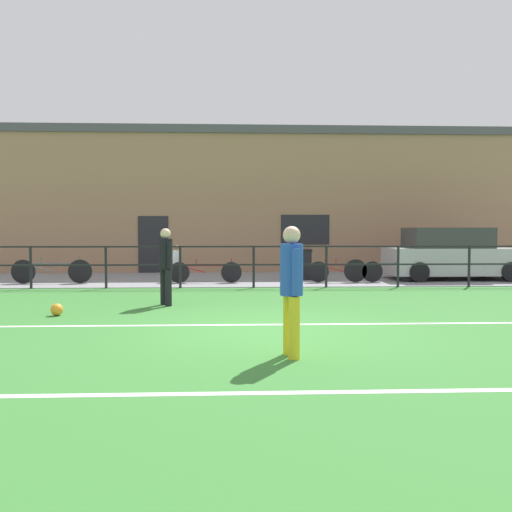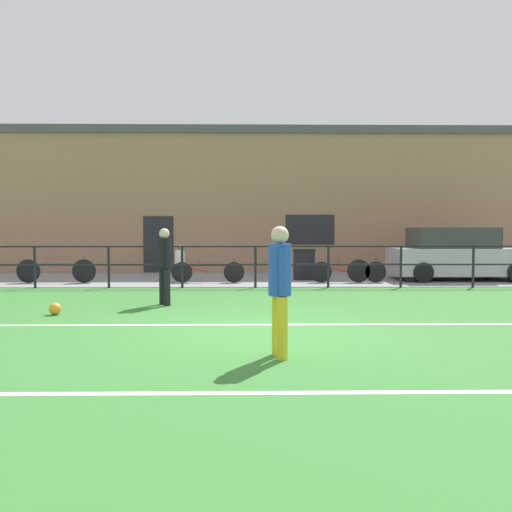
# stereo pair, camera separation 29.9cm
# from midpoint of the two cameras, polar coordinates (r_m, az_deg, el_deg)

# --- Properties ---
(ground) EXTENTS (60.00, 44.00, 0.04)m
(ground) POSITION_cam_midpoint_polar(r_m,az_deg,el_deg) (8.11, 0.19, -8.38)
(ground) COLOR #387A33
(field_line_touchline) EXTENTS (36.00, 0.11, 0.00)m
(field_line_touchline) POSITION_cam_midpoint_polar(r_m,az_deg,el_deg) (8.55, 0.05, -7.65)
(field_line_touchline) COLOR white
(field_line_touchline) RESTS_ON ground
(field_line_hash) EXTENTS (36.00, 0.11, 0.00)m
(field_line_hash) POSITION_cam_midpoint_polar(r_m,az_deg,el_deg) (5.08, 1.76, -14.97)
(field_line_hash) COLOR white
(field_line_hash) RESTS_ON ground
(pavement_strip) EXTENTS (48.00, 5.00, 0.02)m
(pavement_strip) POSITION_cam_midpoint_polar(r_m,az_deg,el_deg) (16.52, -1.09, -2.56)
(pavement_strip) COLOR gray
(pavement_strip) RESTS_ON ground
(perimeter_fence) EXTENTS (36.07, 0.07, 1.15)m
(perimeter_fence) POSITION_cam_midpoint_polar(r_m,az_deg,el_deg) (13.98, -0.88, -0.50)
(perimeter_fence) COLOR black
(perimeter_fence) RESTS_ON ground
(clubhouse_facade) EXTENTS (28.00, 2.56, 5.44)m
(clubhouse_facade) POSITION_cam_midpoint_polar(r_m,az_deg,el_deg) (20.18, -1.32, 6.14)
(clubhouse_facade) COLOR #A37A5B
(clubhouse_facade) RESTS_ON ground
(player_goalkeeper) EXTENTS (0.28, 0.39, 1.61)m
(player_goalkeeper) POSITION_cam_midpoint_polar(r_m,az_deg,el_deg) (10.83, -10.80, -0.63)
(player_goalkeeper) COLOR black
(player_goalkeeper) RESTS_ON ground
(player_striker) EXTENTS (0.28, 0.44, 1.61)m
(player_striker) POSITION_cam_midpoint_polar(r_m,az_deg,el_deg) (6.28, 2.61, -3.02)
(player_striker) COLOR gold
(player_striker) RESTS_ON ground
(soccer_ball_match) EXTENTS (0.22, 0.22, 0.22)m
(soccer_ball_match) POSITION_cam_midpoint_polar(r_m,az_deg,el_deg) (10.17, -22.09, -5.55)
(soccer_ball_match) COLOR orange
(soccer_ball_match) RESTS_ON ground
(spectator_child) EXTENTS (0.29, 0.19, 1.10)m
(spectator_child) POSITION_cam_midpoint_polar(r_m,az_deg,el_deg) (15.72, -9.36, -0.54)
(spectator_child) COLOR #232D4C
(spectator_child) RESTS_ON pavement_strip
(parked_car_red) EXTENTS (4.13, 1.91, 1.64)m
(parked_car_red) POSITION_cam_midpoint_polar(r_m,az_deg,el_deg) (17.33, 20.45, 0.11)
(parked_car_red) COLOR #B7B7BC
(parked_car_red) RESTS_ON pavement_strip
(bicycle_parked_0) EXTENTS (2.34, 0.04, 0.79)m
(bicycle_parked_0) POSITION_cam_midpoint_polar(r_m,az_deg,el_deg) (16.17, -22.30, -1.56)
(bicycle_parked_0) COLOR black
(bicycle_parked_0) RESTS_ON pavement_strip
(bicycle_parked_1) EXTENTS (2.16, 0.04, 0.72)m
(bicycle_parked_1) POSITION_cam_midpoint_polar(r_m,az_deg,el_deg) (15.23, -6.25, -1.77)
(bicycle_parked_1) COLOR black
(bicycle_parked_1) RESTS_ON pavement_strip
(bicycle_parked_2) EXTENTS (2.29, 0.04, 0.78)m
(bicycle_parked_2) POSITION_cam_midpoint_polar(r_m,az_deg,el_deg) (15.77, 13.30, -1.54)
(bicycle_parked_2) COLOR black
(bicycle_parked_2) RESTS_ON pavement_strip
(bicycle_parked_4) EXTENTS (2.25, 0.04, 0.73)m
(bicycle_parked_4) POSITION_cam_midpoint_polar(r_m,az_deg,el_deg) (15.51, 9.36, -1.69)
(bicycle_parked_4) COLOR black
(bicycle_parked_4) RESTS_ON pavement_strip
(trash_bin_0) EXTENTS (0.66, 0.56, 0.96)m
(trash_bin_0) POSITION_cam_midpoint_polar(r_m,az_deg,el_deg) (16.25, 4.46, -0.90)
(trash_bin_0) COLOR black
(trash_bin_0) RESTS_ON pavement_strip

